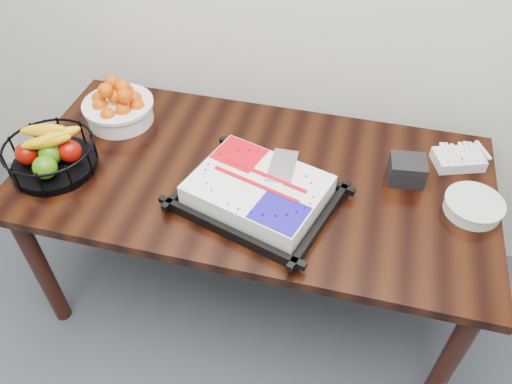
% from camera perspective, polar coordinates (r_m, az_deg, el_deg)
% --- Properties ---
extents(table, '(1.80, 0.90, 0.75)m').
position_cam_1_polar(table, '(1.97, -0.29, 0.29)').
color(table, black).
rests_on(table, ground).
extents(cake_tray, '(0.61, 0.54, 0.11)m').
position_cam_1_polar(cake_tray, '(1.77, 0.25, -0.05)').
color(cake_tray, black).
rests_on(cake_tray, table).
extents(tangerine_bowl, '(0.30, 0.30, 0.19)m').
position_cam_1_polar(tangerine_bowl, '(2.20, -15.50, 9.62)').
color(tangerine_bowl, white).
rests_on(tangerine_bowl, table).
extents(fruit_basket, '(0.34, 0.34, 0.18)m').
position_cam_1_polar(fruit_basket, '(2.03, -22.44, 4.08)').
color(fruit_basket, black).
rests_on(fruit_basket, table).
extents(plate_stack, '(0.21, 0.21, 0.05)m').
position_cam_1_polar(plate_stack, '(1.91, 23.58, -1.50)').
color(plate_stack, white).
rests_on(plate_stack, table).
extents(fork_bag, '(0.21, 0.17, 0.05)m').
position_cam_1_polar(fork_bag, '(2.08, 22.12, 3.53)').
color(fork_bag, silver).
rests_on(fork_bag, table).
extents(napkin_box, '(0.14, 0.13, 0.09)m').
position_cam_1_polar(napkin_box, '(1.94, 16.86, 2.42)').
color(napkin_box, black).
rests_on(napkin_box, table).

